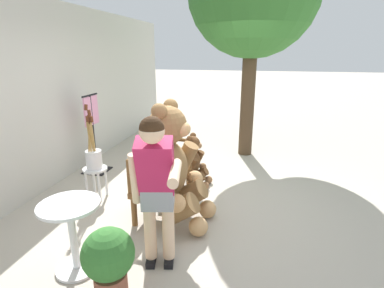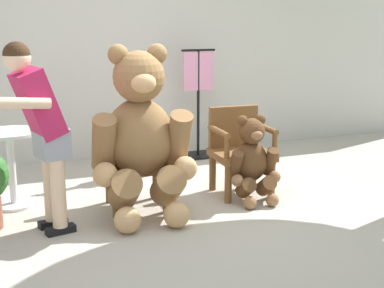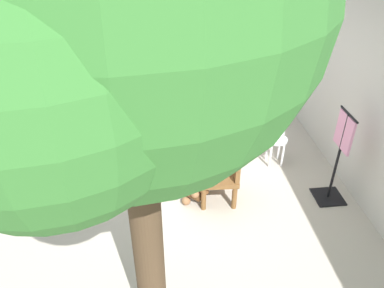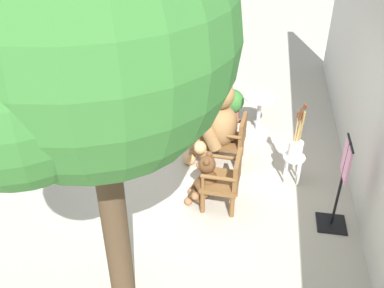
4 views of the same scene
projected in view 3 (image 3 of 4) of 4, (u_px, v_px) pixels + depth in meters
ground_plane at (187, 176)px, 5.78m from camera, size 60.00×60.00×0.00m
back_wall at (357, 85)px, 5.24m from camera, size 10.00×0.16×2.80m
wooden_chair_left at (211, 131)px, 6.02m from camera, size 0.60×0.56×0.86m
wooden_chair_right at (222, 171)px, 5.12m from camera, size 0.59×0.55×0.86m
teddy_bear_large at (194, 116)px, 5.85m from camera, size 0.91×0.89×1.52m
teddy_bear_small at (201, 175)px, 5.12m from camera, size 0.50×0.48×0.84m
person_visitor at (182, 84)px, 6.47m from camera, size 0.72×0.59×1.56m
white_stool at (276, 144)px, 5.88m from camera, size 0.34×0.34×0.46m
brush_bucket at (278, 127)px, 5.72m from camera, size 0.22×0.22×0.91m
round_side_table at (223, 101)px, 6.96m from camera, size 0.56×0.56×0.72m
patio_tree at (114, 12)px, 2.09m from camera, size 2.52×2.40×4.30m
potted_plant at (195, 99)px, 7.16m from camera, size 0.44×0.44×0.68m
clothing_display_stand at (338, 156)px, 4.97m from camera, size 0.44×0.40×1.36m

